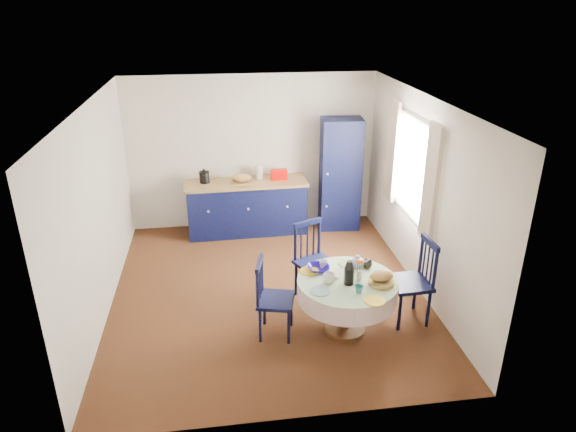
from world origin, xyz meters
The scene contains 17 objects.
floor centered at (0.00, 0.00, 0.00)m, with size 4.50×4.50×0.00m, color black.
ceiling centered at (0.00, 0.00, 2.50)m, with size 4.50×4.50×0.00m, color white.
wall_back centered at (0.00, 2.25, 1.25)m, with size 4.00×0.02×2.50m, color white.
wall_left centered at (-2.00, 0.00, 1.25)m, with size 0.02×4.50×2.50m, color white.
wall_right centered at (2.00, 0.00, 1.25)m, with size 0.02×4.50×2.50m, color white.
window centered at (1.95, 0.30, 1.52)m, with size 0.10×1.74×1.45m.
kitchen_counter centered at (-0.14, 1.90, 0.45)m, with size 1.96×0.65×1.11m.
pantry_cabinet centered at (1.40, 1.90, 0.92)m, with size 0.68×0.51×1.84m.
dining_table centered at (0.81, -1.00, 0.57)m, with size 1.13×1.13×0.96m.
chair_left centered at (-0.04, -0.93, 0.47)m, with size 0.49×0.50×0.94m.
chair_far centered at (0.57, -0.18, 0.51)m, with size 0.59×0.58×1.01m.
chair_right centered at (1.64, -0.86, 0.53)m, with size 0.47×0.49×1.04m.
mug_a centered at (0.59, -1.02, 0.73)m, with size 0.14×0.14×0.11m, color silver.
mug_b centered at (0.86, -1.27, 0.72)m, with size 0.09×0.09×0.09m, color #266C6A.
mug_c centered at (1.10, -0.75, 0.73)m, with size 0.11×0.11×0.09m, color black.
mug_d centered at (0.59, -0.68, 0.73)m, with size 0.10×0.10×0.09m, color silver.
cobalt_bowl centered at (0.52, -0.74, 0.71)m, with size 0.25×0.25×0.06m, color #16087B.
Camera 1 is at (-0.56, -5.82, 3.61)m, focal length 32.00 mm.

